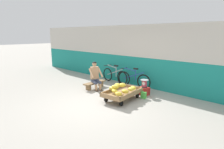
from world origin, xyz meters
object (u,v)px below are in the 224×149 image
at_px(weighing_scale, 144,83).
at_px(low_bench, 95,84).
at_px(banana_cart, 122,93).
at_px(plastic_crate, 144,91).
at_px(vendor_seated, 95,76).
at_px(shopping_bag, 144,95).
at_px(bicycle_far_left, 133,79).
at_px(bicycle_near_left, 115,75).

bearing_deg(weighing_scale, low_bench, -161.56).
distance_m(banana_cart, plastic_crate, 1.03).
distance_m(vendor_seated, shopping_bag, 2.26).
distance_m(low_bench, weighing_scale, 2.18).
bearing_deg(low_bench, plastic_crate, 18.46).
bearing_deg(bicycle_far_left, low_bench, -131.42).
distance_m(plastic_crate, bicycle_far_left, 1.12).
height_order(plastic_crate, bicycle_near_left, bicycle_near_left).
xyz_separation_m(vendor_seated, bicycle_near_left, (-0.09, 1.29, -0.21)).
height_order(low_bench, shopping_bag, low_bench).
height_order(low_bench, bicycle_far_left, bicycle_far_left).
xyz_separation_m(low_bench, weighing_scale, (2.05, 0.68, 0.25)).
relative_size(banana_cart, weighing_scale, 5.03).
distance_m(plastic_crate, shopping_bag, 0.42).
height_order(plastic_crate, weighing_scale, weighing_scale).
height_order(vendor_seated, weighing_scale, vendor_seated).
xyz_separation_m(bicycle_near_left, shopping_bag, (2.28, -0.93, -0.23)).
bearing_deg(bicycle_far_left, vendor_seated, -128.55).
distance_m(bicycle_far_left, shopping_bag, 1.50).
xyz_separation_m(low_bench, plastic_crate, (2.05, 0.69, -0.05)).
bearing_deg(weighing_scale, vendor_seated, -160.04).
relative_size(low_bench, plastic_crate, 3.12).
distance_m(low_bench, shopping_bag, 2.30).
bearing_deg(bicycle_near_left, low_bench, -89.62).
bearing_deg(shopping_bag, banana_cart, -125.68).
bearing_deg(vendor_seated, shopping_bag, 9.44).
distance_m(low_bench, bicycle_near_left, 1.27).
bearing_deg(shopping_bag, weighing_scale, 121.59).
bearing_deg(banana_cart, bicycle_near_left, 139.19).
relative_size(low_bench, bicycle_far_left, 0.68).
height_order(vendor_seated, plastic_crate, vendor_seated).
relative_size(vendor_seated, plastic_crate, 3.17).
distance_m(banana_cart, vendor_seated, 1.78).
height_order(low_bench, weighing_scale, weighing_scale).
height_order(banana_cart, weighing_scale, weighing_scale).
relative_size(bicycle_near_left, bicycle_far_left, 1.00).
height_order(banana_cart, bicycle_near_left, bicycle_near_left).
height_order(low_bench, plastic_crate, plastic_crate).
bearing_deg(plastic_crate, low_bench, -161.54).
height_order(banana_cart, plastic_crate, banana_cart).
bearing_deg(bicycle_far_left, weighing_scale, -31.13).
xyz_separation_m(bicycle_near_left, bicycle_far_left, (1.12, -0.00, 0.00)).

